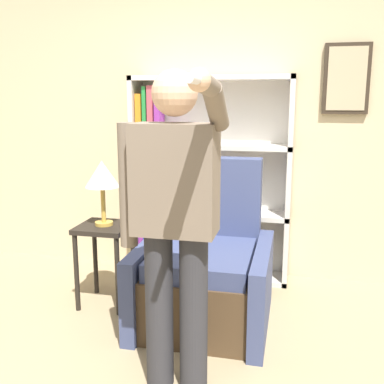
% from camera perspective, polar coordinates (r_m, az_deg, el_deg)
% --- Properties ---
extents(wall_back, '(8.00, 0.11, 2.80)m').
position_cam_1_polar(wall_back, '(3.98, 1.96, 9.61)').
color(wall_back, beige).
rests_on(wall_back, ground_plane).
extents(bookcase, '(1.36, 0.28, 1.74)m').
position_cam_1_polar(bookcase, '(3.90, 0.28, 1.31)').
color(bookcase, silver).
rests_on(bookcase, ground_plane).
extents(armchair, '(0.90, 0.94, 1.12)m').
position_cam_1_polar(armchair, '(3.24, 1.80, -10.07)').
color(armchair, '#4C3823').
rests_on(armchair, ground_plane).
extents(person_standing, '(0.57, 0.78, 1.69)m').
position_cam_1_polar(person_standing, '(2.28, -2.23, -2.91)').
color(person_standing, '#2D2D33').
rests_on(person_standing, ground_plane).
extents(side_table, '(0.38, 0.38, 0.63)m').
position_cam_1_polar(side_table, '(3.46, -11.01, -6.26)').
color(side_table, black).
rests_on(side_table, ground_plane).
extents(table_lamp, '(0.26, 0.26, 0.48)m').
position_cam_1_polar(table_lamp, '(3.34, -11.34, 1.99)').
color(table_lamp, gold).
rests_on(table_lamp, side_table).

